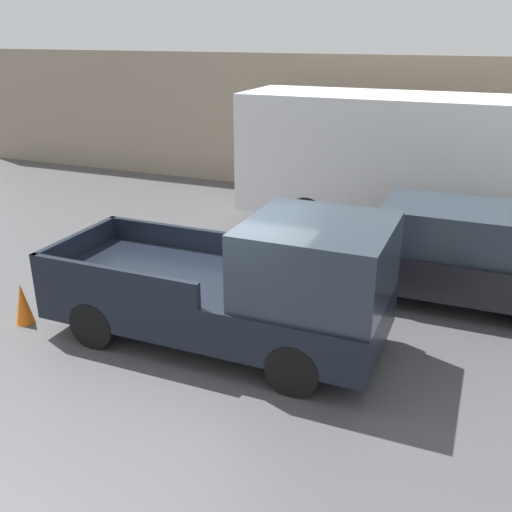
{
  "coord_description": "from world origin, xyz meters",
  "views": [
    {
      "loc": [
        3.44,
        -6.56,
        4.5
      ],
      "look_at": [
        0.11,
        1.44,
        1.05
      ],
      "focal_mm": 40.0,
      "sensor_mm": 36.0,
      "label": 1
    }
  ],
  "objects": [
    {
      "name": "ground_plane",
      "position": [
        0.0,
        0.0,
        0.0
      ],
      "size": [
        60.0,
        60.0,
        0.0
      ],
      "primitive_type": "plane",
      "color": "#4C4C4F"
    },
    {
      "name": "delivery_truck",
      "position": [
        1.55,
        6.66,
        1.7
      ],
      "size": [
        8.0,
        2.41,
        3.16
      ],
      "color": "white",
      "rests_on": "ground"
    },
    {
      "name": "car",
      "position": [
        3.07,
        3.35,
        0.86
      ],
      "size": [
        4.86,
        1.91,
        1.71
      ],
      "color": "black",
      "rests_on": "ground"
    },
    {
      "name": "pickup_truck",
      "position": [
        0.36,
        0.44,
        0.97
      ],
      "size": [
        5.13,
        2.09,
        2.1
      ],
      "color": "black",
      "rests_on": "ground"
    },
    {
      "name": "traffic_cone",
      "position": [
        -3.27,
        -0.32,
        0.35
      ],
      "size": [
        0.3,
        0.3,
        0.7
      ],
      "color": "orange",
      "rests_on": "ground"
    },
    {
      "name": "building_wall",
      "position": [
        0.0,
        9.54,
        1.95
      ],
      "size": [
        28.0,
        0.15,
        3.89
      ],
      "color": "gray",
      "rests_on": "ground"
    }
  ]
}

